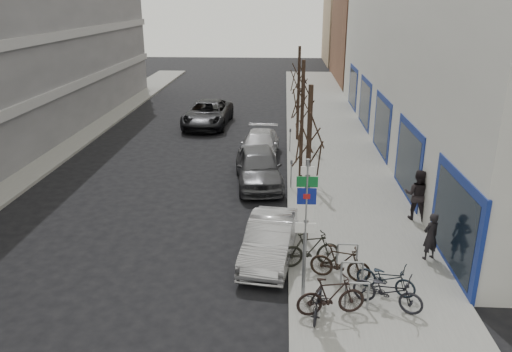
# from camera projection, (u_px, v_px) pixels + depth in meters

# --- Properties ---
(ground) EXTENTS (120.00, 120.00, 0.00)m
(ground) POSITION_uv_depth(u_px,v_px,m) (218.00, 299.00, 14.12)
(ground) COLOR black
(ground) RESTS_ON ground
(sidewalk_east) EXTENTS (5.00, 70.00, 0.15)m
(sidewalk_east) POSITION_uv_depth(u_px,v_px,m) (341.00, 179.00, 23.26)
(sidewalk_east) COLOR slate
(sidewalk_east) RESTS_ON ground
(sidewalk_west) EXTENTS (3.00, 70.00, 0.15)m
(sidewalk_west) POSITION_uv_depth(u_px,v_px,m) (18.00, 172.00, 24.07)
(sidewalk_west) COLOR slate
(sidewalk_west) RESTS_ON ground
(brick_building_far) EXTENTS (12.00, 14.00, 8.00)m
(brick_building_far) POSITION_uv_depth(u_px,v_px,m) (397.00, 40.00, 49.68)
(brick_building_far) COLOR brown
(brick_building_far) RESTS_ON ground
(tan_building_far) EXTENTS (13.00, 12.00, 9.00)m
(tan_building_far) POSITION_uv_depth(u_px,v_px,m) (377.00, 27.00, 63.58)
(tan_building_far) COLOR #937A5B
(tan_building_far) RESTS_ON ground
(highway_sign_pole) EXTENTS (0.55, 0.10, 4.20)m
(highway_sign_pole) POSITION_uv_depth(u_px,v_px,m) (306.00, 222.00, 13.16)
(highway_sign_pole) COLOR gray
(highway_sign_pole) RESTS_ON ground
(bike_rack) EXTENTS (0.66, 2.26, 0.83)m
(bike_rack) POSITION_uv_depth(u_px,v_px,m) (352.00, 271.00, 14.27)
(bike_rack) COLOR gray
(bike_rack) RESTS_ON sidewalk_east
(tree_near) EXTENTS (1.80, 1.80, 5.50)m
(tree_near) POSITION_uv_depth(u_px,v_px,m) (310.00, 129.00, 15.89)
(tree_near) COLOR black
(tree_near) RESTS_ON ground
(tree_mid) EXTENTS (1.80, 1.80, 5.50)m
(tree_mid) POSITION_uv_depth(u_px,v_px,m) (303.00, 92.00, 22.00)
(tree_mid) COLOR black
(tree_mid) RESTS_ON ground
(tree_far) EXTENTS (1.80, 1.80, 5.50)m
(tree_far) POSITION_uv_depth(u_px,v_px,m) (299.00, 72.00, 28.11)
(tree_far) COLOR black
(tree_far) RESTS_ON ground
(meter_front) EXTENTS (0.10, 0.08, 1.27)m
(meter_front) POSITION_uv_depth(u_px,v_px,m) (293.00, 226.00, 16.52)
(meter_front) COLOR gray
(meter_front) RESTS_ON sidewalk_east
(meter_mid) EXTENTS (0.10, 0.08, 1.27)m
(meter_mid) POSITION_uv_depth(u_px,v_px,m) (291.00, 171.00, 21.69)
(meter_mid) COLOR gray
(meter_mid) RESTS_ON sidewalk_east
(meter_back) EXTENTS (0.10, 0.08, 1.27)m
(meter_back) POSITION_uv_depth(u_px,v_px,m) (290.00, 138.00, 26.86)
(meter_back) COLOR gray
(meter_back) RESTS_ON sidewalk_east
(bike_near_left) EXTENTS (0.72, 1.57, 0.93)m
(bike_near_left) POSITION_uv_depth(u_px,v_px,m) (318.00, 299.00, 13.02)
(bike_near_left) COLOR black
(bike_near_left) RESTS_ON sidewalk_east
(bike_near_right) EXTENTS (1.93, 0.90, 1.13)m
(bike_near_right) POSITION_uv_depth(u_px,v_px,m) (331.00, 296.00, 13.00)
(bike_near_right) COLOR black
(bike_near_right) RESTS_ON sidewalk_east
(bike_mid_curb) EXTENTS (1.75, 1.25, 1.04)m
(bike_mid_curb) POSITION_uv_depth(u_px,v_px,m) (386.00, 276.00, 14.02)
(bike_mid_curb) COLOR black
(bike_mid_curb) RESTS_ON sidewalk_east
(bike_mid_inner) EXTENTS (1.99, 0.95, 1.16)m
(bike_mid_inner) POSITION_uv_depth(u_px,v_px,m) (310.00, 249.00, 15.38)
(bike_mid_inner) COLOR black
(bike_mid_inner) RESTS_ON sidewalk_east
(bike_far_curb) EXTENTS (1.98, 1.38, 1.17)m
(bike_far_curb) POSITION_uv_depth(u_px,v_px,m) (388.00, 288.00, 13.30)
(bike_far_curb) COLOR black
(bike_far_curb) RESTS_ON sidewalk_east
(bike_far_inner) EXTENTS (1.90, 1.02, 1.11)m
(bike_far_inner) POSITION_uv_depth(u_px,v_px,m) (340.00, 262.00, 14.65)
(bike_far_inner) COLOR black
(bike_far_inner) RESTS_ON sidewalk_east
(parked_car_front) EXTENTS (1.95, 4.28, 1.36)m
(parked_car_front) POSITION_uv_depth(u_px,v_px,m) (270.00, 240.00, 16.07)
(parked_car_front) COLOR #A3A3A8
(parked_car_front) RESTS_ON ground
(parked_car_mid) EXTENTS (2.59, 5.12, 1.67)m
(parked_car_mid) POSITION_uv_depth(u_px,v_px,m) (258.00, 167.00, 22.53)
(parked_car_mid) COLOR #48484C
(parked_car_mid) RESTS_ON ground
(parked_car_back) EXTENTS (2.12, 4.83, 1.38)m
(parked_car_back) POSITION_uv_depth(u_px,v_px,m) (260.00, 146.00, 26.25)
(parked_car_back) COLOR #9C9CA0
(parked_car_back) RESTS_ON ground
(lane_car) EXTENTS (2.98, 6.00, 1.64)m
(lane_car) POSITION_uv_depth(u_px,v_px,m) (208.00, 114.00, 32.85)
(lane_car) COLOR black
(lane_car) RESTS_ON ground
(pedestrian_near) EXTENTS (0.68, 0.59, 1.57)m
(pedestrian_near) POSITION_uv_depth(u_px,v_px,m) (431.00, 236.00, 15.74)
(pedestrian_near) COLOR black
(pedestrian_near) RESTS_ON sidewalk_east
(pedestrian_far) EXTENTS (0.87, 0.75, 1.97)m
(pedestrian_far) POSITION_uv_depth(u_px,v_px,m) (417.00, 194.00, 18.55)
(pedestrian_far) COLOR black
(pedestrian_far) RESTS_ON sidewalk_east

